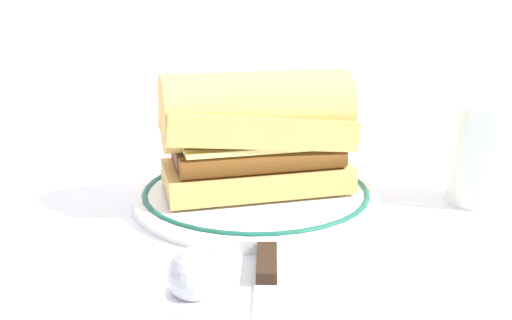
{
  "coord_description": "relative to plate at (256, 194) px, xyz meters",
  "views": [
    {
      "loc": [
        -0.17,
        -0.51,
        0.21
      ],
      "look_at": [
        0.01,
        0.01,
        0.04
      ],
      "focal_mm": 38.86,
      "sensor_mm": 36.0,
      "label": 1
    }
  ],
  "objects": [
    {
      "name": "ground_plane",
      "position": [
        -0.01,
        -0.01,
        -0.01
      ],
      "size": [
        1.5,
        1.5,
        0.0
      ],
      "primitive_type": "plane",
      "color": "white"
    },
    {
      "name": "salt_shaker",
      "position": [
        -0.12,
        -0.24,
        0.03
      ],
      "size": [
        0.04,
        0.04,
        0.07
      ],
      "color": "white",
      "rests_on": "ground_plane"
    },
    {
      "name": "butter_knife",
      "position": [
        -0.06,
        -0.18,
        -0.0
      ],
      "size": [
        0.07,
        0.14,
        0.01
      ],
      "color": "silver",
      "rests_on": "ground_plane"
    },
    {
      "name": "sausage_sandwich",
      "position": [
        0.0,
        -0.0,
        0.07
      ],
      "size": [
        0.2,
        0.11,
        0.12
      ],
      "rotation": [
        0.0,
        0.0,
        -0.09
      ],
      "color": "tan",
      "rests_on": "plate"
    },
    {
      "name": "plate",
      "position": [
        0.0,
        0.0,
        0.0
      ],
      "size": [
        0.26,
        0.26,
        0.01
      ],
      "color": "white",
      "rests_on": "ground_plane"
    },
    {
      "name": "drinking_glass",
      "position": [
        0.22,
        -0.08,
        0.04
      ],
      "size": [
        0.06,
        0.06,
        0.1
      ],
      "color": "silver",
      "rests_on": "ground_plane"
    }
  ]
}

